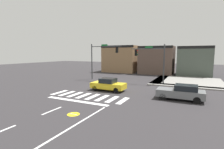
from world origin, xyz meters
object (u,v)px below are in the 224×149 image
traffic_signal_northeast (151,57)px  car_gray (181,92)px  traffic_signal_northwest (102,55)px  car_yellow (108,84)px

traffic_signal_northeast → car_gray: bearing=121.6°
car_gray → traffic_signal_northeast: bearing=-58.4°
traffic_signal_northwest → car_gray: traffic_signal_northwest is taller
traffic_signal_northwest → car_gray: (12.77, -7.43, -3.43)m
car_yellow → car_gray: bearing=175.9°
traffic_signal_northwest → car_yellow: traffic_signal_northwest is taller
traffic_signal_northeast → car_yellow: 8.52m
traffic_signal_northeast → car_yellow: bearing=64.4°
traffic_signal_northeast → traffic_signal_northwest: (-8.03, -0.29, 0.30)m
car_gray → car_yellow: bearing=-4.1°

